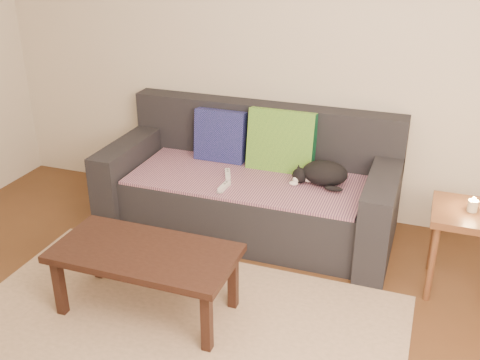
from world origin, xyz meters
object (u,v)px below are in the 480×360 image
object	(u,v)px
coffee_table	(145,258)
side_table	(469,225)
sofa	(251,189)
wii_remote_b	(224,186)
cat	(323,174)
wii_remote_a	(228,174)

from	to	relation	value
coffee_table	side_table	bearing A→B (deg)	26.24
sofa	coffee_table	distance (m)	1.20
wii_remote_b	side_table	distance (m)	1.57
wii_remote_b	coffee_table	distance (m)	0.88
cat	wii_remote_b	bearing A→B (deg)	-133.76
sofa	wii_remote_b	bearing A→B (deg)	-105.25
wii_remote_b	cat	bearing A→B (deg)	-61.71
wii_remote_a	coffee_table	bearing A→B (deg)	151.63
side_table	coffee_table	size ratio (longest dim) A/B	0.53
wii_remote_a	coffee_table	size ratio (longest dim) A/B	0.14
wii_remote_a	side_table	world-z (taller)	side_table
cat	wii_remote_a	distance (m)	0.68
wii_remote_a	wii_remote_b	size ratio (longest dim) A/B	1.00
sofa	cat	world-z (taller)	sofa
sofa	wii_remote_a	distance (m)	0.23
wii_remote_a	side_table	bearing A→B (deg)	-120.89
sofa	side_table	size ratio (longest dim) A/B	3.79
cat	wii_remote_a	xyz separation A→B (m)	(-0.67, -0.09, -0.07)
cat	wii_remote_b	world-z (taller)	cat
coffee_table	cat	bearing A→B (deg)	56.66
cat	coffee_table	world-z (taller)	cat
wii_remote_b	coffee_table	xyz separation A→B (m)	(-0.15, -0.87, -0.09)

